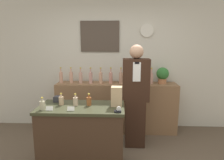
{
  "coord_description": "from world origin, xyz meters",
  "views": [
    {
      "loc": [
        0.17,
        -2.1,
        1.77
      ],
      "look_at": [
        0.03,
        1.11,
        1.16
      ],
      "focal_mm": 32.0,
      "sensor_mm": 36.0,
      "label": 1
    }
  ],
  "objects_px": {
    "paper_bag": "(117,96)",
    "tape_dispenser": "(118,110)",
    "shopkeeper": "(136,97)",
    "potted_plant": "(163,75)"
  },
  "relations": [
    {
      "from": "shopkeeper",
      "to": "potted_plant",
      "type": "bearing_deg",
      "value": 47.4
    },
    {
      "from": "paper_bag",
      "to": "tape_dispenser",
      "type": "distance_m",
      "value": 0.27
    },
    {
      "from": "shopkeeper",
      "to": "potted_plant",
      "type": "distance_m",
      "value": 0.87
    },
    {
      "from": "shopkeeper",
      "to": "paper_bag",
      "type": "relative_size",
      "value": 6.42
    },
    {
      "from": "paper_bag",
      "to": "tape_dispenser",
      "type": "relative_size",
      "value": 2.99
    },
    {
      "from": "shopkeeper",
      "to": "paper_bag",
      "type": "xyz_separation_m",
      "value": [
        -0.31,
        -0.62,
        0.18
      ]
    },
    {
      "from": "shopkeeper",
      "to": "tape_dispenser",
      "type": "xyz_separation_m",
      "value": [
        -0.28,
        -0.87,
        0.07
      ]
    },
    {
      "from": "shopkeeper",
      "to": "tape_dispenser",
      "type": "relative_size",
      "value": 19.22
    },
    {
      "from": "tape_dispenser",
      "to": "shopkeeper",
      "type": "bearing_deg",
      "value": 72.04
    },
    {
      "from": "potted_plant",
      "to": "paper_bag",
      "type": "height_order",
      "value": "potted_plant"
    }
  ]
}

